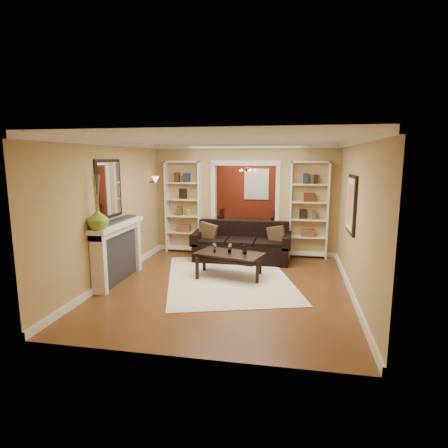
% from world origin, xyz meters
% --- Properties ---
extents(floor, '(8.00, 8.00, 0.00)m').
position_xyz_m(floor, '(0.00, 0.00, 0.00)').
color(floor, brown).
rests_on(floor, ground).
extents(ceiling, '(8.00, 8.00, 0.00)m').
position_xyz_m(ceiling, '(0.00, 0.00, 2.70)').
color(ceiling, white).
rests_on(ceiling, ground).
extents(wall_back, '(8.00, 0.00, 8.00)m').
position_xyz_m(wall_back, '(0.00, 4.00, 1.35)').
color(wall_back, tan).
rests_on(wall_back, ground).
extents(wall_front, '(8.00, 0.00, 8.00)m').
position_xyz_m(wall_front, '(0.00, -4.00, 1.35)').
color(wall_front, tan).
rests_on(wall_front, ground).
extents(wall_left, '(0.00, 8.00, 8.00)m').
position_xyz_m(wall_left, '(-2.25, 0.00, 1.35)').
color(wall_left, tan).
rests_on(wall_left, ground).
extents(wall_right, '(0.00, 8.00, 8.00)m').
position_xyz_m(wall_right, '(2.25, 0.00, 1.35)').
color(wall_right, tan).
rests_on(wall_right, ground).
extents(partition_wall, '(4.50, 0.15, 2.70)m').
position_xyz_m(partition_wall, '(0.00, 1.20, 1.35)').
color(partition_wall, tan).
rests_on(partition_wall, floor).
extents(red_back_panel, '(4.44, 0.04, 2.64)m').
position_xyz_m(red_back_panel, '(0.00, 3.97, 1.32)').
color(red_back_panel, maroon).
rests_on(red_back_panel, floor).
extents(dining_window, '(0.78, 0.03, 0.98)m').
position_xyz_m(dining_window, '(0.00, 3.93, 1.55)').
color(dining_window, '#8CA5CC').
rests_on(dining_window, wall_back).
extents(area_rug, '(3.21, 3.84, 0.01)m').
position_xyz_m(area_rug, '(-0.05, -0.90, 0.01)').
color(area_rug, white).
rests_on(area_rug, floor).
extents(sofa, '(2.27, 0.98, 0.89)m').
position_xyz_m(sofa, '(0.02, 0.45, 0.44)').
color(sofa, black).
rests_on(sofa, floor).
extents(pillow_left, '(0.44, 0.20, 0.43)m').
position_xyz_m(pillow_left, '(-0.78, 0.43, 0.65)').
color(pillow_left, brown).
rests_on(pillow_left, sofa).
extents(pillow_right, '(0.41, 0.21, 0.39)m').
position_xyz_m(pillow_right, '(0.83, 0.43, 0.63)').
color(pillow_right, brown).
rests_on(pillow_right, sofa).
extents(coffee_table, '(1.45, 1.03, 0.50)m').
position_xyz_m(coffee_table, '(-0.04, -0.84, 0.25)').
color(coffee_table, black).
rests_on(coffee_table, floor).
extents(plant_left, '(0.12, 0.13, 0.20)m').
position_xyz_m(plant_left, '(-0.34, -0.84, 0.60)').
color(plant_left, '#336626').
rests_on(plant_left, coffee_table).
extents(plant_center, '(0.12, 0.13, 0.19)m').
position_xyz_m(plant_center, '(-0.04, -0.84, 0.59)').
color(plant_center, '#336626').
rests_on(plant_center, coffee_table).
extents(plant_right, '(0.15, 0.15, 0.19)m').
position_xyz_m(plant_right, '(0.27, -0.84, 0.59)').
color(plant_right, '#336626').
rests_on(plant_right, coffee_table).
extents(bookshelf_left, '(0.90, 0.30, 2.30)m').
position_xyz_m(bookshelf_left, '(-1.55, 1.03, 1.15)').
color(bookshelf_left, white).
rests_on(bookshelf_left, floor).
extents(bookshelf_right, '(0.90, 0.30, 2.30)m').
position_xyz_m(bookshelf_right, '(1.55, 1.03, 1.15)').
color(bookshelf_right, white).
rests_on(bookshelf_right, floor).
extents(fireplace, '(0.32, 1.70, 1.16)m').
position_xyz_m(fireplace, '(-2.09, -1.50, 0.58)').
color(fireplace, white).
rests_on(fireplace, floor).
extents(vase, '(0.46, 0.46, 0.38)m').
position_xyz_m(vase, '(-2.09, -2.20, 1.35)').
color(vase, olive).
rests_on(vase, fireplace).
extents(mirror, '(0.03, 0.95, 1.10)m').
position_xyz_m(mirror, '(-2.23, -1.50, 1.80)').
color(mirror, silver).
rests_on(mirror, wall_left).
extents(wall_sconce, '(0.18, 0.18, 0.22)m').
position_xyz_m(wall_sconce, '(-2.15, 0.55, 1.83)').
color(wall_sconce, '#FFE0A5').
rests_on(wall_sconce, wall_left).
extents(framed_art, '(0.04, 0.85, 1.05)m').
position_xyz_m(framed_art, '(2.21, -1.00, 1.55)').
color(framed_art, black).
rests_on(framed_art, wall_right).
extents(dining_table, '(1.51, 0.84, 0.53)m').
position_xyz_m(dining_table, '(-0.15, 2.76, 0.26)').
color(dining_table, black).
rests_on(dining_table, floor).
extents(dining_chair_nw, '(0.39, 0.39, 0.76)m').
position_xyz_m(dining_chair_nw, '(-0.70, 2.46, 0.38)').
color(dining_chair_nw, black).
rests_on(dining_chair_nw, floor).
extents(dining_chair_ne, '(0.51, 0.51, 0.78)m').
position_xyz_m(dining_chair_ne, '(0.40, 2.46, 0.39)').
color(dining_chair_ne, black).
rests_on(dining_chair_ne, floor).
extents(dining_chair_sw, '(0.52, 0.52, 0.90)m').
position_xyz_m(dining_chair_sw, '(-0.70, 3.06, 0.45)').
color(dining_chair_sw, black).
rests_on(dining_chair_sw, floor).
extents(dining_chair_se, '(0.56, 0.56, 0.92)m').
position_xyz_m(dining_chair_se, '(0.40, 3.06, 0.46)').
color(dining_chair_se, black).
rests_on(dining_chair_se, floor).
extents(chandelier, '(0.50, 0.50, 0.30)m').
position_xyz_m(chandelier, '(0.00, 2.70, 2.02)').
color(chandelier, '#301E15').
rests_on(chandelier, ceiling).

